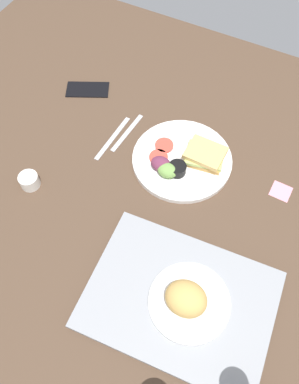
{
  "coord_description": "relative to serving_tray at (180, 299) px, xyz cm",
  "views": [
    {
      "loc": [
        -23.4,
        52.25,
        95.61
      ],
      "look_at": [
        2.0,
        3.0,
        4.0
      ],
      "focal_mm": 36.36,
      "sensor_mm": 36.0,
      "label": 1
    }
  ],
  "objects": [
    {
      "name": "ground_plane",
      "position": [
        17.77,
        -25.19,
        -2.3
      ],
      "size": [
        190.0,
        150.0,
        3.0
      ],
      "primitive_type": "cube",
      "color": "#4C3828"
    },
    {
      "name": "serving_tray",
      "position": [
        0.0,
        0.0,
        0.0
      ],
      "size": [
        47.42,
        36.38,
        1.6
      ],
      "primitive_type": "cube",
      "rotation": [
        0.0,
        0.0,
        0.08
      ],
      "color": "gray",
      "rests_on": "ground_plane"
    },
    {
      "name": "bread_plate_near",
      "position": [
        -1.96,
        0.39,
        3.64
      ],
      "size": [
        19.75,
        19.75,
        8.23
      ],
      "color": "white",
      "rests_on": "serving_tray"
    },
    {
      "name": "plate_with_salad",
      "position": [
        16.56,
        -38.13,
        0.85
      ],
      "size": [
        29.9,
        29.9,
        5.4
      ],
      "color": "white",
      "rests_on": "ground_plane"
    },
    {
      "name": "espresso_cup",
      "position": [
        52.73,
        -10.82,
        1.2
      ],
      "size": [
        5.6,
        5.6,
        4.0
      ],
      "primitive_type": "cylinder",
      "color": "silver",
      "rests_on": "ground_plane"
    },
    {
      "name": "fork",
      "position": [
        37.21,
        -40.54,
        -0.55
      ],
      "size": [
        2.53,
        17.06,
        0.5
      ],
      "primitive_type": "cube",
      "rotation": [
        0.0,
        0.0,
        1.5
      ],
      "color": "#B7B7BC",
      "rests_on": "ground_plane"
    },
    {
      "name": "knife",
      "position": [
        40.21,
        -36.54,
        -0.55
      ],
      "size": [
        2.02,
        19.04,
        0.5
      ],
      "primitive_type": "cube",
      "rotation": [
        0.0,
        0.0,
        1.54
      ],
      "color": "#B7B7BC",
      "rests_on": "ground_plane"
    },
    {
      "name": "cell_phone",
      "position": [
        58.43,
        -50.94,
        -0.4
      ],
      "size": [
        16.1,
        12.8,
        0.8
      ],
      "primitive_type": "cube",
      "rotation": [
        0.0,
        0.0,
        0.46
      ],
      "color": "black",
      "rests_on": "ground_plane"
    },
    {
      "name": "sticky_note",
      "position": [
        -12.68,
        -41.89,
        -0.74
      ],
      "size": [
        5.76,
        5.76,
        0.12
      ],
      "primitive_type": "cube",
      "rotation": [
        0.0,
        0.0,
        -0.03
      ],
      "color": "pink",
      "rests_on": "ground_plane"
    }
  ]
}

